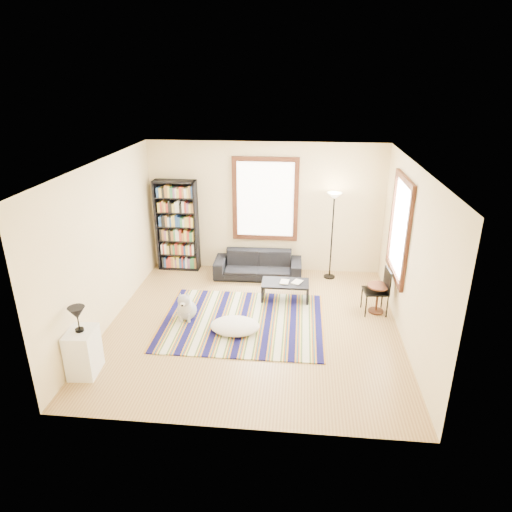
# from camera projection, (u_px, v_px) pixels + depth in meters

# --- Properties ---
(floor) EXTENTS (5.00, 5.00, 0.10)m
(floor) POSITION_uv_depth(u_px,v_px,m) (253.00, 327.00, 7.98)
(floor) COLOR tan
(floor) RESTS_ON ground
(ceiling) EXTENTS (5.00, 5.00, 0.10)m
(ceiling) POSITION_uv_depth(u_px,v_px,m) (253.00, 161.00, 6.89)
(ceiling) COLOR white
(ceiling) RESTS_ON floor
(wall_back) EXTENTS (5.00, 0.10, 2.80)m
(wall_back) POSITION_uv_depth(u_px,v_px,m) (265.00, 208.00, 9.79)
(wall_back) COLOR beige
(wall_back) RESTS_ON floor
(wall_front) EXTENTS (5.00, 0.10, 2.80)m
(wall_front) POSITION_uv_depth(u_px,v_px,m) (229.00, 333.00, 5.08)
(wall_front) COLOR beige
(wall_front) RESTS_ON floor
(wall_left) EXTENTS (0.10, 5.00, 2.80)m
(wall_left) POSITION_uv_depth(u_px,v_px,m) (102.00, 245.00, 7.67)
(wall_left) COLOR beige
(wall_left) RESTS_ON floor
(wall_right) EXTENTS (0.10, 5.00, 2.80)m
(wall_right) POSITION_uv_depth(u_px,v_px,m) (413.00, 256.00, 7.20)
(wall_right) COLOR beige
(wall_right) RESTS_ON floor
(window_back) EXTENTS (1.20, 0.06, 1.60)m
(window_back) POSITION_uv_depth(u_px,v_px,m) (265.00, 199.00, 9.64)
(window_back) COLOR white
(window_back) RESTS_ON wall_back
(window_right) EXTENTS (0.06, 1.20, 1.60)m
(window_right) POSITION_uv_depth(u_px,v_px,m) (400.00, 228.00, 7.87)
(window_right) COLOR white
(window_right) RESTS_ON wall_right
(rug) EXTENTS (2.83, 2.27, 0.02)m
(rug) POSITION_uv_depth(u_px,v_px,m) (242.00, 321.00, 8.05)
(rug) COLOR #0E0C3D
(rug) RESTS_ON floor
(sofa) EXTENTS (0.76, 1.87, 0.54)m
(sofa) POSITION_uv_depth(u_px,v_px,m) (258.00, 265.00, 9.76)
(sofa) COLOR black
(sofa) RESTS_ON floor
(bookshelf) EXTENTS (0.90, 0.30, 2.00)m
(bookshelf) POSITION_uv_depth(u_px,v_px,m) (177.00, 226.00, 9.90)
(bookshelf) COLOR black
(bookshelf) RESTS_ON floor
(coffee_table) EXTENTS (1.03, 0.83, 0.36)m
(coffee_table) POSITION_uv_depth(u_px,v_px,m) (285.00, 291.00, 8.80)
(coffee_table) COLOR black
(coffee_table) RESTS_ON floor
(book_a) EXTENTS (0.19, 0.24, 0.02)m
(book_a) POSITION_uv_depth(u_px,v_px,m) (280.00, 282.00, 8.74)
(book_a) COLOR beige
(book_a) RESTS_ON coffee_table
(book_b) EXTENTS (0.25, 0.27, 0.02)m
(book_b) POSITION_uv_depth(u_px,v_px,m) (293.00, 281.00, 8.77)
(book_b) COLOR beige
(book_b) RESTS_ON coffee_table
(floor_cushion) EXTENTS (0.85, 0.64, 0.21)m
(floor_cushion) POSITION_uv_depth(u_px,v_px,m) (235.00, 326.00, 7.72)
(floor_cushion) COLOR silver
(floor_cushion) RESTS_ON floor
(floor_lamp) EXTENTS (0.36, 0.36, 1.86)m
(floor_lamp) POSITION_uv_depth(u_px,v_px,m) (332.00, 237.00, 9.46)
(floor_lamp) COLOR black
(floor_lamp) RESTS_ON floor
(side_table) EXTENTS (0.42, 0.42, 0.54)m
(side_table) POSITION_uv_depth(u_px,v_px,m) (377.00, 299.00, 8.30)
(side_table) COLOR #451B11
(side_table) RESTS_ON floor
(folding_chair) EXTENTS (0.46, 0.44, 0.86)m
(folding_chair) POSITION_uv_depth(u_px,v_px,m) (375.00, 291.00, 8.23)
(folding_chair) COLOR black
(folding_chair) RESTS_ON floor
(white_cabinet) EXTENTS (0.41, 0.52, 0.70)m
(white_cabinet) POSITION_uv_depth(u_px,v_px,m) (83.00, 352.00, 6.58)
(white_cabinet) COLOR white
(white_cabinet) RESTS_ON floor
(table_lamp) EXTENTS (0.25, 0.25, 0.38)m
(table_lamp) POSITION_uv_depth(u_px,v_px,m) (78.00, 319.00, 6.37)
(table_lamp) COLOR black
(table_lamp) RESTS_ON white_cabinet
(dog) EXTENTS (0.43, 0.58, 0.55)m
(dog) POSITION_uv_depth(u_px,v_px,m) (186.00, 304.00, 8.08)
(dog) COLOR silver
(dog) RESTS_ON floor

